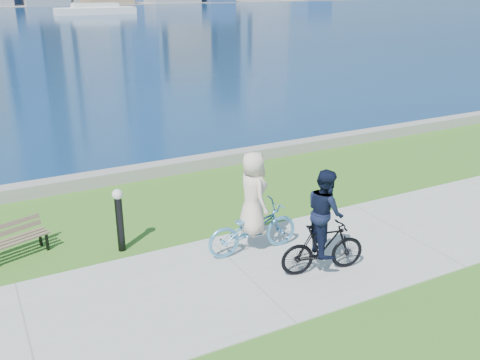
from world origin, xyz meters
The scene contains 8 objects.
ground centered at (0.00, 0.00, 0.00)m, with size 320.00×320.00×0.00m, color #30631A.
concrete_path centered at (0.00, 0.00, 0.01)m, with size 80.00×3.50×0.02m, color #9D9E99.
seawall centered at (0.00, 6.20, 0.17)m, with size 90.00×0.50×0.35m, color gray.
ferry_far centered at (16.97, 83.38, 0.71)m, with size 12.65×3.61×1.72m.
park_bench centered at (-3.86, 2.89, 0.43)m, with size 1.45×0.88×0.71m.
bollard_lamp centered at (-1.83, 2.14, 0.79)m, with size 0.22×0.22×1.38m.
cyclist_woman centered at (0.57, 0.80, 0.83)m, with size 0.78×2.02×2.17m.
cyclist_man centered at (1.37, -0.55, 0.91)m, with size 0.81×1.76×2.10m.
Camera 1 is at (-4.28, -7.91, 5.36)m, focal length 40.00 mm.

